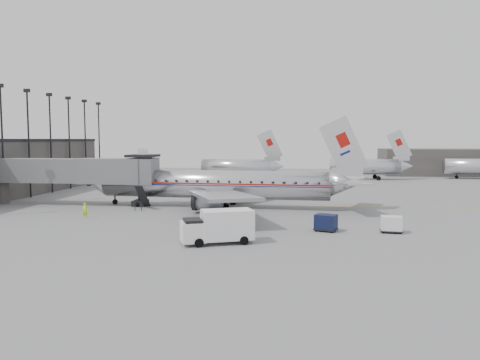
{
  "coord_description": "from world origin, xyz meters",
  "views": [
    {
      "loc": [
        9.57,
        -52.05,
        8.24
      ],
      "look_at": [
        2.97,
        5.2,
        3.2
      ],
      "focal_mm": 35.0,
      "sensor_mm": 36.0,
      "label": 1
    }
  ],
  "objects_px": {
    "service_van": "(218,226)",
    "baggage_cart_navy": "(326,222)",
    "airliner": "(220,185)",
    "baggage_cart_white": "(391,224)",
    "ramp_worker": "(85,211)"
  },
  "relations": [
    {
      "from": "service_van",
      "to": "baggage_cart_navy",
      "type": "bearing_deg",
      "value": 13.5
    },
    {
      "from": "airliner",
      "to": "service_van",
      "type": "relative_size",
      "value": 5.76
    },
    {
      "from": "airliner",
      "to": "baggage_cart_white",
      "type": "xyz_separation_m",
      "value": [
        17.51,
        -13.6,
        -1.99
      ]
    },
    {
      "from": "service_van",
      "to": "baggage_cart_navy",
      "type": "height_order",
      "value": "service_van"
    },
    {
      "from": "baggage_cart_navy",
      "to": "baggage_cart_white",
      "type": "xyz_separation_m",
      "value": [
        5.71,
        0.0,
        -0.03
      ]
    },
    {
      "from": "service_van",
      "to": "baggage_cart_white",
      "type": "xyz_separation_m",
      "value": [
        14.52,
        6.03,
        -0.62
      ]
    },
    {
      "from": "airliner",
      "to": "ramp_worker",
      "type": "relative_size",
      "value": 21.3
    },
    {
      "from": "service_van",
      "to": "ramp_worker",
      "type": "bearing_deg",
      "value": 126.54
    },
    {
      "from": "airliner",
      "to": "ramp_worker",
      "type": "xyz_separation_m",
      "value": [
        -12.69,
        -9.6,
        -1.95
      ]
    },
    {
      "from": "service_van",
      "to": "ramp_worker",
      "type": "xyz_separation_m",
      "value": [
        -15.68,
        10.03,
        -0.58
      ]
    },
    {
      "from": "baggage_cart_white",
      "to": "airliner",
      "type": "bearing_deg",
      "value": 148.98
    },
    {
      "from": "baggage_cart_navy",
      "to": "ramp_worker",
      "type": "distance_m",
      "value": 24.82
    },
    {
      "from": "airliner",
      "to": "baggage_cart_navy",
      "type": "bearing_deg",
      "value": -45.1
    },
    {
      "from": "baggage_cart_navy",
      "to": "ramp_worker",
      "type": "xyz_separation_m",
      "value": [
        -24.49,
        4.0,
        0.02
      ]
    },
    {
      "from": "airliner",
      "to": "baggage_cart_navy",
      "type": "height_order",
      "value": "airliner"
    }
  ]
}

